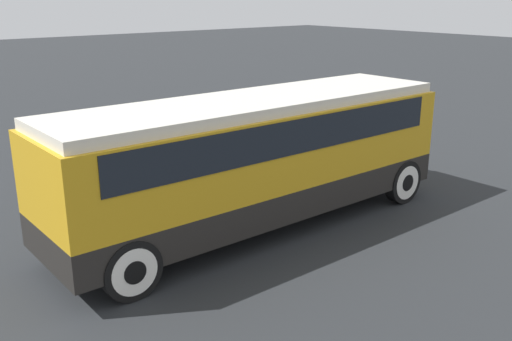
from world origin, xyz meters
The scene contains 4 objects.
ground_plane centered at (0.00, 0.00, 0.00)m, with size 120.00×120.00×0.00m, color #26282B.
tour_bus centered at (0.10, 0.00, 1.78)m, with size 9.47×2.56×2.95m.
parked_car_near centered at (0.13, 6.78, 0.68)m, with size 4.17×1.87×1.38m.
parked_car_mid centered at (1.99, 4.61, 0.71)m, with size 4.68×1.83×1.44m.
Camera 1 is at (-7.57, -9.27, 5.07)m, focal length 40.00 mm.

